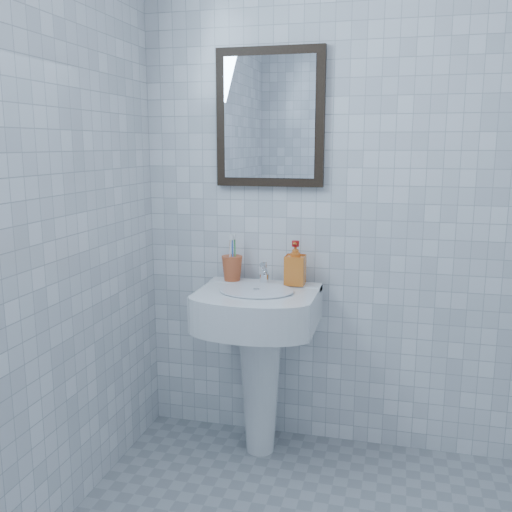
# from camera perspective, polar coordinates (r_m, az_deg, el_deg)

# --- Properties ---
(wall_back) EXTENTS (2.20, 0.02, 2.50)m
(wall_back) POSITION_cam_1_polar(r_m,az_deg,el_deg) (2.62, 12.07, 6.89)
(wall_back) COLOR white
(wall_back) RESTS_ON ground
(washbasin) EXTENTS (0.52, 0.38, 0.81)m
(washbasin) POSITION_cam_1_polar(r_m,az_deg,el_deg) (2.63, 0.32, -8.71)
(washbasin) COLOR white
(washbasin) RESTS_ON ground
(faucet) EXTENTS (0.04, 0.09, 0.11)m
(faucet) POSITION_cam_1_polar(r_m,az_deg,el_deg) (2.63, 0.83, -1.84)
(faucet) COLOR silver
(faucet) RESTS_ON washbasin
(toothbrush_cup) EXTENTS (0.11, 0.11, 0.12)m
(toothbrush_cup) POSITION_cam_1_polar(r_m,az_deg,el_deg) (2.68, -2.40, -1.23)
(toothbrush_cup) COLOR #BE512A
(toothbrush_cup) RESTS_ON washbasin
(soap_dispenser) EXTENTS (0.09, 0.09, 0.20)m
(soap_dispenser) POSITION_cam_1_polar(r_m,az_deg,el_deg) (2.60, 3.95, -0.71)
(soap_dispenser) COLOR #E15915
(soap_dispenser) RESTS_ON washbasin
(wall_mirror) EXTENTS (0.50, 0.04, 0.62)m
(wall_mirror) POSITION_cam_1_polar(r_m,az_deg,el_deg) (2.66, 1.39, 13.65)
(wall_mirror) COLOR black
(wall_mirror) RESTS_ON wall_back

